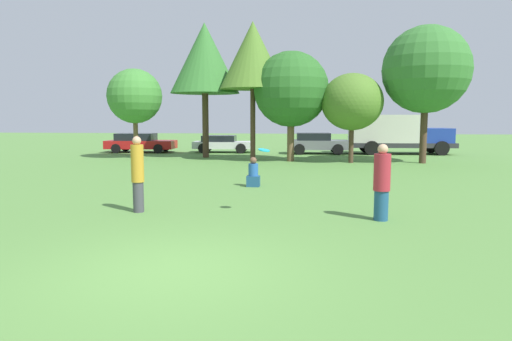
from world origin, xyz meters
TOP-DOWN VIEW (x-y plane):
  - ground_plane at (0.00, 0.00)m, footprint 120.00×120.00m
  - person_thrower at (-2.05, 4.14)m, footprint 0.31×0.31m
  - person_catcher at (3.74, 3.84)m, footprint 0.38×0.38m
  - frisbee at (1.04, 4.22)m, footprint 0.28×0.28m
  - bystander_sitting at (0.28, 8.64)m, footprint 0.44×0.36m
  - tree_0 at (-7.58, 18.63)m, footprint 3.06×3.06m
  - tree_1 at (-3.76, 19.68)m, footprint 3.98×3.98m
  - tree_2 at (-0.80, 18.02)m, footprint 3.53×3.53m
  - tree_3 at (1.24, 17.81)m, footprint 3.95×3.95m
  - tree_4 at (4.36, 17.33)m, footprint 3.13×3.13m
  - tree_5 at (7.97, 17.47)m, footprint 4.35×4.35m
  - parked_car_red at (-9.02, 23.10)m, footprint 4.59×2.11m
  - parked_car_white at (-3.48, 23.55)m, footprint 4.03×2.03m
  - parked_car_grey at (2.73, 23.11)m, footprint 3.92×2.16m
  - delivery_truck_blue at (7.68, 23.48)m, footprint 6.87×2.57m

SIDE VIEW (x-z plane):
  - ground_plane at x=0.00m, z-range 0.00..0.00m
  - bystander_sitting at x=0.28m, z-range -0.09..0.91m
  - parked_car_white at x=-3.48m, z-range 0.04..1.18m
  - parked_car_red at x=-9.02m, z-range 0.03..1.30m
  - parked_car_grey at x=2.73m, z-range 0.04..1.38m
  - person_catcher at x=3.74m, z-range 0.00..1.73m
  - person_thrower at x=-2.05m, z-range 0.02..1.89m
  - delivery_truck_blue at x=7.68m, z-range 0.09..2.58m
  - frisbee at x=1.04m, z-range 1.50..1.60m
  - tree_4 at x=4.36m, z-range 0.82..5.38m
  - tree_0 at x=-7.58m, z-range 0.98..6.02m
  - tree_3 at x=1.24m, z-range 0.90..6.66m
  - tree_5 at x=7.97m, z-range 1.25..8.12m
  - tree_2 at x=-0.80m, z-range 1.89..9.25m
  - tree_1 at x=-3.76m, z-range 1.82..9.50m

